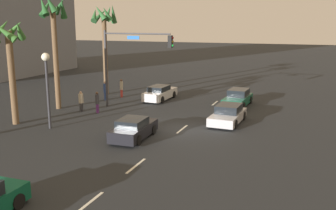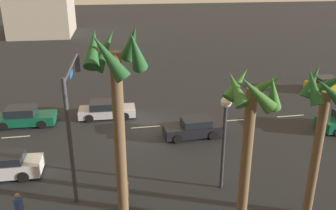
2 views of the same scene
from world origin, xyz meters
name	(u,v)px [view 1 (image 1 of 2)]	position (x,y,z in m)	size (l,w,h in m)	color
ground_plane	(183,129)	(0.00, 0.00, 0.00)	(220.00, 220.00, 0.00)	#232628
lane_stripe_1	(88,204)	(-11.93, 0.00, 0.01)	(2.32, 0.14, 0.01)	silver
lane_stripe_2	(136,166)	(-7.43, 0.00, 0.01)	(2.20, 0.14, 0.01)	silver
lane_stripe_3	(182,129)	(-0.10, 0.00, 0.01)	(2.19, 0.14, 0.01)	silver
lane_stripe_4	(215,103)	(9.15, 0.00, 0.01)	(1.92, 0.14, 0.01)	silver
car_0	(228,115)	(2.73, -2.56, 0.61)	(4.51, 2.08, 1.32)	#B7B7BC
car_2	(134,129)	(-3.22, 2.16, 0.63)	(4.12, 1.95, 1.34)	black
car_3	(160,93)	(8.81, 5.24, 0.64)	(4.63, 1.92, 1.36)	silver
car_4	(238,98)	(8.86, -2.10, 0.65)	(4.50, 2.06, 1.43)	#0F5138
traffic_signal	(128,56)	(4.41, 6.33, 4.48)	(0.51, 6.32, 6.52)	#38383D
streetlamp	(47,75)	(-3.11, 8.61, 3.72)	(0.56, 0.56, 5.20)	#2D2D33
pedestrian_0	(105,90)	(6.83, 9.94, 0.93)	(0.47, 0.47, 1.78)	#2D478C
pedestrian_1	(121,88)	(8.67, 9.22, 0.95)	(0.42, 0.42, 1.78)	#BF3833
pedestrian_2	(81,101)	(2.09, 9.49, 0.87)	(0.50, 0.50, 1.67)	#333338
pedestrian_3	(97,102)	(2.03, 7.94, 0.93)	(0.43, 0.43, 1.74)	#59266B
palm_tree_0	(8,47)	(-3.05, 11.73, 5.47)	(2.60, 2.61, 7.51)	brown
palm_tree_1	(54,28)	(2.30, 11.89, 6.74)	(2.36, 2.55, 9.30)	brown
palm_tree_2	(104,28)	(9.55, 11.42, 6.59)	(2.65, 2.85, 8.93)	brown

